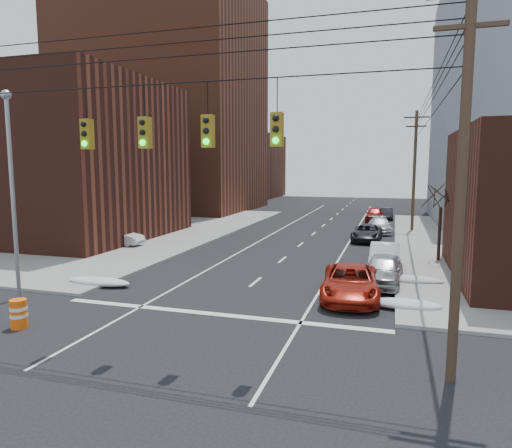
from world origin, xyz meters
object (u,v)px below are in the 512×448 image
Objects in this scene: parked_car_b at (385,257)px; parked_car_f at (387,214)px; lot_car_d at (110,224)px; parked_car_a at (383,270)px; red_pickup at (350,282)px; parked_car_e at (374,214)px; parked_car_d at (380,226)px; lot_car_a at (120,237)px; lot_car_b at (142,224)px; lot_car_c at (96,227)px; construction_barrel at (19,313)px; parked_car_c at (367,233)px.

parked_car_f is at bearing 90.74° from parked_car_b.
parked_car_b is 25.43m from lot_car_d.
parked_car_a is 30.31m from parked_car_f.
parked_car_e is (-0.22, 30.69, 0.03)m from red_pickup.
parked_car_d is 1.24× the size of lot_car_a.
lot_car_b reaches higher than red_pickup.
parked_car_b is 0.95× the size of lot_car_b.
lot_car_c is 23.29m from construction_barrel.
red_pickup is at bearing -109.22° from lot_car_c.
parked_car_e reaches higher than parked_car_a.
lot_car_b is (-21.29, 12.44, 0.06)m from parked_car_a.
parked_car_c is 1.22× the size of parked_car_f.
lot_car_a is (-19.24, 2.38, -0.01)m from parked_car_b.
lot_car_d is at bearing 161.17° from parked_car_b.
lot_car_a is at bearing 149.45° from red_pickup.
parked_car_b is (1.38, 6.38, 0.02)m from red_pickup.
lot_car_a is (-17.86, 8.76, 0.01)m from red_pickup.
parked_car_e reaches higher than lot_car_c.
parked_car_e is 1.08× the size of lot_car_c.
red_pickup reaches higher than lot_car_c.
parked_car_a is at bearing -95.16° from parked_car_d.
parked_car_d is at bearing -85.12° from parked_car_e.
construction_barrel is at bearing -151.42° from red_pickup.
parked_car_e is at bearing -47.96° from lot_car_d.
parked_car_e is 0.93× the size of lot_car_b.
lot_car_b is 2.87m from lot_car_d.
parked_car_b is 4.32× the size of construction_barrel.
lot_car_a is 6.93m from lot_car_b.
parked_car_c is 4.43× the size of construction_barrel.
red_pickup is 1.15× the size of parked_car_b.
lot_car_d is (-4.83, 5.84, 0.04)m from lot_car_a.
parked_car_a is 0.95× the size of parked_car_c.
parked_car_f is at bearing -45.39° from lot_car_d.
parked_car_b reaches higher than lot_car_a.
lot_car_b is (-20.97, -17.87, 0.19)m from parked_car_f.
parked_car_b is 1.01× the size of parked_car_d.
lot_car_b is (-20.57, -6.43, 0.16)m from parked_car_d.
parked_car_c is 1.28× the size of lot_car_a.
parked_car_f is 31.51m from lot_car_c.
lot_car_a is at bearing -152.18° from parked_car_d.
parked_car_d is 25.24m from lot_car_c.
red_pickup is 13.74m from construction_barrel.
parked_car_b is at bearing -94.64° from parked_car_d.
parked_car_e is at bearing -33.29° from lot_car_a.
parked_car_c is 26.73m from construction_barrel.
parked_car_f is (1.04, 33.25, -0.10)m from red_pickup.
parked_car_d is at bearing 81.52° from parked_car_c.
lot_car_b reaches higher than parked_car_c.
lot_car_c is at bearing 161.64° from parked_car_a.
parked_car_c is at bearing -70.22° from lot_car_c.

